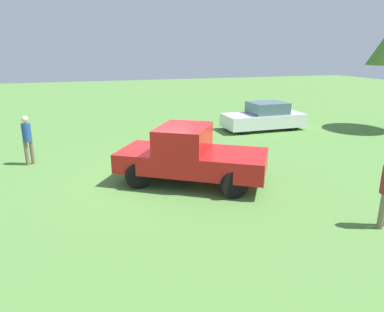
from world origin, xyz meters
The scene contains 4 objects.
ground_plane centered at (0.00, 0.00, 0.00)m, with size 80.00×80.00×0.00m, color #54843D.
pickup_truck centered at (-0.77, 0.58, 0.96)m, with size 4.93×4.12×1.84m.
sedan_near centered at (-6.97, -5.69, 0.66)m, with size 4.29×1.79×1.46m.
person_bystander centered at (4.27, -3.03, 1.04)m, with size 0.43×0.43×1.83m.
Camera 1 is at (2.38, 10.64, 4.09)m, focal length 32.76 mm.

